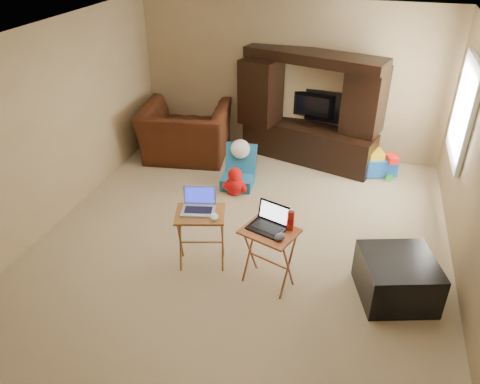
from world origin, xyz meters
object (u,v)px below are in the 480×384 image
(push_toy, at_px, (379,163))
(water_bottle, at_px, (291,221))
(recliner, at_px, (186,133))
(child_rocker, at_px, (238,168))
(plush_toy, at_px, (235,181))
(mouse_right, at_px, (280,237))
(mouse_left, at_px, (214,217))
(tray_table_left, at_px, (201,239))
(television, at_px, (312,107))
(tray_table_right, at_px, (269,257))
(ottoman, at_px, (397,278))
(laptop_left, at_px, (198,202))
(laptop_right, at_px, (267,219))
(entertainment_center, at_px, (310,109))

(push_toy, bearing_deg, water_bottle, -128.45)
(recliner, height_order, child_rocker, recliner)
(plush_toy, height_order, mouse_right, mouse_right)
(plush_toy, xyz_separation_m, mouse_left, (0.28, -1.71, 0.52))
(push_toy, bearing_deg, tray_table_left, -145.18)
(television, distance_m, push_toy, 1.41)
(tray_table_left, bearing_deg, tray_table_right, -24.13)
(tray_table_left, height_order, mouse_right, mouse_right)
(push_toy, xyz_separation_m, ottoman, (0.26, -2.77, 0.03))
(tray_table_right, bearing_deg, mouse_left, -164.93)
(laptop_left, xyz_separation_m, laptop_right, (0.81, -0.13, 0.01))
(mouse_right, bearing_deg, recliner, 127.48)
(plush_toy, relative_size, laptop_left, 1.17)
(television, bearing_deg, laptop_right, 98.54)
(plush_toy, xyz_separation_m, mouse_right, (1.03, -1.88, 0.53))
(laptop_right, relative_size, mouse_right, 2.58)
(laptop_right, bearing_deg, ottoman, 25.38)
(child_rocker, bearing_deg, plush_toy, -87.20)
(tray_table_left, bearing_deg, ottoman, -14.19)
(tray_table_left, relative_size, tray_table_right, 0.99)
(recliner, bearing_deg, mouse_left, 109.66)
(recliner, bearing_deg, water_bottle, 122.13)
(television, xyz_separation_m, child_rocker, (-0.86, -1.39, -0.55))
(tray_table_left, bearing_deg, mouse_left, -36.02)
(tray_table_right, relative_size, laptop_right, 1.91)
(child_rocker, distance_m, plush_toy, 0.26)
(push_toy, height_order, ottoman, ottoman)
(laptop_left, height_order, mouse_right, laptop_left)
(ottoman, bearing_deg, push_toy, 95.33)
(television, distance_m, tray_table_left, 3.40)
(plush_toy, xyz_separation_m, water_bottle, (1.10, -1.68, 0.61))
(water_bottle, bearing_deg, entertainment_center, 94.95)
(laptop_right, relative_size, water_bottle, 1.70)
(television, bearing_deg, mouse_right, 101.29)
(tray_table_left, height_order, laptop_right, laptop_right)
(tray_table_left, bearing_deg, water_bottle, -18.03)
(television, relative_size, mouse_right, 6.27)
(ottoman, bearing_deg, laptop_left, -179.20)
(laptop_right, bearing_deg, plush_toy, 135.17)
(ottoman, xyz_separation_m, laptop_left, (-2.20, -0.03, 0.59))
(mouse_right, bearing_deg, plush_toy, 118.77)
(television, xyz_separation_m, tray_table_right, (0.07, -3.39, -0.50))
(recliner, bearing_deg, ottoman, 135.02)
(entertainment_center, bearing_deg, child_rocker, -110.47)
(laptop_right, bearing_deg, tray_table_right, -7.75)
(entertainment_center, bearing_deg, television, 105.85)
(laptop_left, xyz_separation_m, water_bottle, (1.05, -0.07, -0.00))
(television, height_order, mouse_left, television)
(push_toy, height_order, mouse_left, mouse_left)
(entertainment_center, distance_m, child_rocker, 1.57)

